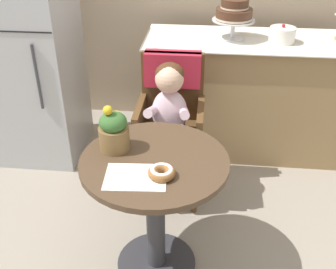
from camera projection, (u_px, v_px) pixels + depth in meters
name	position (u px, v px, depth m)	size (l,w,h in m)	color
ground_plane	(157.00, 263.00, 2.32)	(8.00, 8.00, 0.00)	gray
cafe_table	(155.00, 194.00, 2.06)	(0.72, 0.72, 0.72)	#4C3826
wicker_chair	(171.00, 104.00, 2.61)	(0.42, 0.45, 0.95)	brown
seated_child	(169.00, 110.00, 2.46)	(0.27, 0.32, 0.73)	silver
paper_napkin	(136.00, 177.00, 1.82)	(0.28, 0.20, 0.00)	white
donut_front	(162.00, 172.00, 1.82)	(0.12, 0.12, 0.05)	#936033
flower_vase	(113.00, 130.00, 1.97)	(0.15, 0.15, 0.24)	brown
display_counter	(248.00, 96.00, 3.14)	(1.56, 0.62, 0.90)	#93754C
tiered_cake_stand	(234.00, 13.00, 2.83)	(0.30, 0.30, 0.28)	silver
round_layer_cake	(282.00, 35.00, 2.83)	(0.18, 0.18, 0.13)	white
refrigerator	(28.00, 48.00, 2.91)	(0.64, 0.63, 1.70)	#B7BABF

